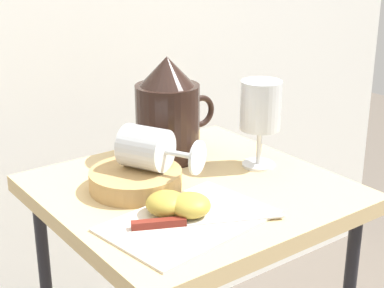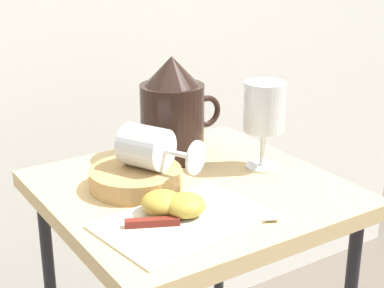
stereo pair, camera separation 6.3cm
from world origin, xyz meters
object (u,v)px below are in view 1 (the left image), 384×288
at_px(pitcher, 168,118).
at_px(apple_half_left, 167,203).
at_px(wine_glass_tipped_near, 148,148).
at_px(apple_half_right, 190,205).
at_px(wine_glass_upright, 259,110).
at_px(knife, 186,222).
at_px(basket_tray, 136,180).
at_px(table, 192,223).

height_order(pitcher, apple_half_left, pitcher).
relative_size(pitcher, apple_half_left, 3.07).
bearing_deg(wine_glass_tipped_near, apple_half_right, -95.54).
xyz_separation_m(wine_glass_upright, wine_glass_tipped_near, (-0.23, 0.04, -0.04)).
bearing_deg(apple_half_left, wine_glass_upright, 15.77).
xyz_separation_m(apple_half_right, knife, (-0.02, -0.02, -0.01)).
bearing_deg(apple_half_left, pitcher, 54.80).
height_order(basket_tray, pitcher, pitcher).
bearing_deg(pitcher, apple_half_left, -125.20).
xyz_separation_m(table, basket_tray, (-0.09, 0.05, 0.09)).
height_order(wine_glass_upright, wine_glass_tipped_near, wine_glass_upright).
relative_size(basket_tray, knife, 0.73).
distance_m(pitcher, apple_half_left, 0.27).
xyz_separation_m(pitcher, apple_half_left, (-0.15, -0.21, -0.06)).
distance_m(table, knife, 0.18).
distance_m(table, pitcher, 0.22).
height_order(basket_tray, knife, basket_tray).
height_order(apple_half_left, knife, apple_half_left).
height_order(basket_tray, apple_half_left, apple_half_left).
height_order(wine_glass_upright, apple_half_right, wine_glass_upright).
height_order(apple_half_left, apple_half_right, same).
distance_m(basket_tray, pitcher, 0.17).
relative_size(wine_glass_tipped_near, knife, 0.71).
xyz_separation_m(pitcher, knife, (-0.15, -0.26, -0.07)).
bearing_deg(wine_glass_tipped_near, basket_tray, 166.77).
height_order(basket_tray, apple_half_right, apple_half_right).
bearing_deg(apple_half_left, wine_glass_tipped_near, 70.91).
height_order(pitcher, wine_glass_tipped_near, pitcher).
distance_m(wine_glass_upright, apple_half_left, 0.29).
height_order(pitcher, wine_glass_upright, pitcher).
xyz_separation_m(pitcher, wine_glass_tipped_near, (-0.11, -0.10, -0.01)).
bearing_deg(knife, pitcher, 60.58).
bearing_deg(table, apple_half_right, -128.10).
bearing_deg(basket_tray, wine_glass_tipped_near, -13.23).
bearing_deg(table, wine_glass_upright, 1.09).
bearing_deg(apple_half_right, knife, -138.98).
relative_size(basket_tray, pitcher, 0.79).
height_order(basket_tray, wine_glass_tipped_near, wine_glass_tipped_near).
distance_m(table, wine_glass_upright, 0.25).
distance_m(table, basket_tray, 0.14).
relative_size(table, pitcher, 3.40).
relative_size(basket_tray, apple_half_left, 2.44).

